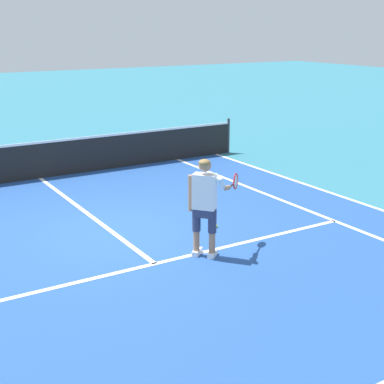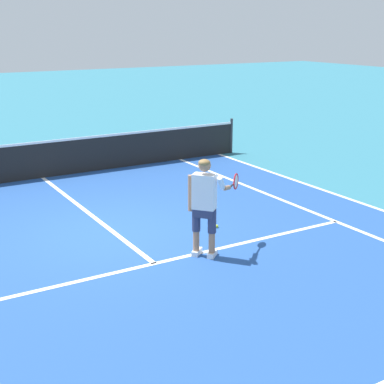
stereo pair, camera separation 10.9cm
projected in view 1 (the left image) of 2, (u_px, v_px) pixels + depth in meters
ground_plane at (113, 233)px, 10.76m from camera, size 80.00×80.00×0.00m
court_inner_surface at (127, 243)px, 10.24m from camera, size 10.98×11.03×0.00m
line_service at (155, 264)px, 9.35m from camera, size 8.23×0.10×0.01m
line_centre_service at (85, 212)px, 11.97m from camera, size 0.10×6.40×0.01m
line_singles_right at (298, 207)px, 12.29m from camera, size 0.10×10.63×0.01m
line_doubles_right at (344, 197)px, 12.98m from camera, size 0.10×10.63×0.01m
tennis_net at (39, 160)px, 14.45m from camera, size 11.96×0.08×1.07m
tennis_player at (205, 201)px, 9.41m from camera, size 1.19×0.68×1.71m
tennis_ball_near_feet at (216, 226)px, 11.02m from camera, size 0.07×0.07×0.07m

